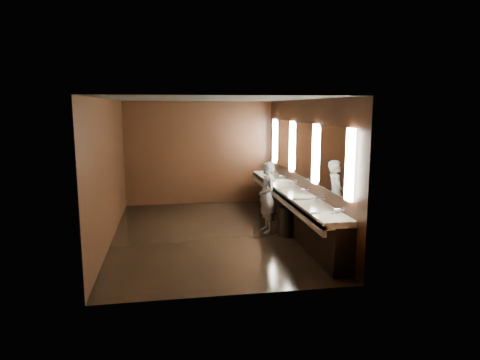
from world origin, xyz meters
name	(u,v)px	position (x,y,z in m)	size (l,w,h in m)	color
floor	(211,234)	(0.00, 0.00, 0.00)	(6.00, 6.00, 0.00)	black
ceiling	(209,99)	(0.00, 0.00, 2.80)	(4.00, 6.00, 0.02)	#2D2D2B
wall_back	(199,153)	(0.00, 3.00, 1.40)	(4.00, 0.02, 2.80)	black
wall_front	(232,199)	(0.00, -3.00, 1.40)	(4.00, 0.02, 2.80)	black
wall_left	(109,171)	(-2.00, 0.00, 1.40)	(0.02, 6.00, 2.80)	black
wall_right	(304,166)	(2.00, 0.00, 1.40)	(0.02, 6.00, 2.80)	black
sink_counter	(293,208)	(1.79, 0.00, 0.50)	(0.55, 5.40, 1.01)	black
mirror_band	(303,150)	(1.98, 0.00, 1.75)	(0.06, 5.03, 1.15)	white
person	(267,197)	(1.21, -0.02, 0.76)	(0.55, 0.36, 1.51)	#7E98BC
trash_bin	(288,221)	(1.58, -0.35, 0.31)	(0.39, 0.39, 0.61)	black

